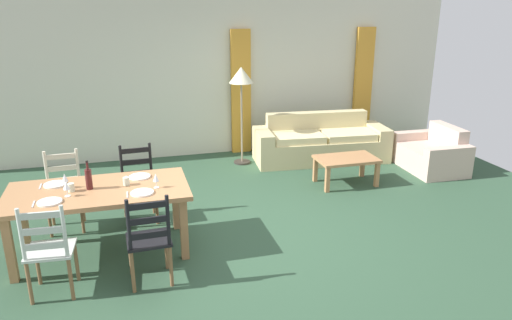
% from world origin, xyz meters
% --- Properties ---
extents(ground_plane, '(9.60, 9.60, 0.02)m').
position_xyz_m(ground_plane, '(0.00, 0.00, -0.01)').
color(ground_plane, '#2D4B35').
extents(wall_far, '(9.60, 0.16, 2.70)m').
position_xyz_m(wall_far, '(0.00, 3.30, 1.35)').
color(wall_far, beige).
rests_on(wall_far, ground_plane).
extents(curtain_panel_left, '(0.35, 0.08, 2.20)m').
position_xyz_m(curtain_panel_left, '(0.83, 3.16, 1.10)').
color(curtain_panel_left, gold).
rests_on(curtain_panel_left, ground_plane).
extents(curtain_panel_right, '(0.35, 0.08, 2.20)m').
position_xyz_m(curtain_panel_right, '(3.23, 3.16, 1.10)').
color(curtain_panel_right, gold).
rests_on(curtain_panel_right, ground_plane).
extents(dining_table, '(1.90, 0.96, 0.75)m').
position_xyz_m(dining_table, '(-1.55, -0.07, 0.66)').
color(dining_table, '#AE7A4D').
rests_on(dining_table, ground_plane).
extents(dining_chair_near_left, '(0.45, 0.43, 0.96)m').
position_xyz_m(dining_chair_near_left, '(-1.99, -0.81, 0.48)').
color(dining_chair_near_left, silver).
rests_on(dining_chair_near_left, ground_plane).
extents(dining_chair_near_right, '(0.43, 0.41, 0.96)m').
position_xyz_m(dining_chair_near_right, '(-1.08, -0.84, 0.48)').
color(dining_chair_near_right, black).
rests_on(dining_chair_near_right, ground_plane).
extents(dining_chair_far_left, '(0.43, 0.41, 0.96)m').
position_xyz_m(dining_chair_far_left, '(-1.99, 0.70, 0.48)').
color(dining_chair_far_left, beige).
rests_on(dining_chair_far_left, ground_plane).
extents(dining_chair_far_right, '(0.44, 0.42, 0.96)m').
position_xyz_m(dining_chair_far_right, '(-1.11, 0.70, 0.48)').
color(dining_chair_far_right, black).
rests_on(dining_chair_far_right, ground_plane).
extents(dinner_plate_near_left, '(0.24, 0.24, 0.02)m').
position_xyz_m(dinner_plate_near_left, '(-2.00, -0.32, 0.76)').
color(dinner_plate_near_left, white).
rests_on(dinner_plate_near_left, dining_table).
extents(fork_near_left, '(0.02, 0.17, 0.01)m').
position_xyz_m(fork_near_left, '(-2.15, -0.32, 0.75)').
color(fork_near_left, silver).
rests_on(fork_near_left, dining_table).
extents(dinner_plate_near_right, '(0.24, 0.24, 0.02)m').
position_xyz_m(dinner_plate_near_right, '(-1.10, -0.32, 0.76)').
color(dinner_plate_near_right, white).
rests_on(dinner_plate_near_right, dining_table).
extents(fork_near_right, '(0.02, 0.17, 0.01)m').
position_xyz_m(fork_near_right, '(-1.25, -0.32, 0.75)').
color(fork_near_right, silver).
rests_on(fork_near_right, dining_table).
extents(dinner_plate_far_left, '(0.24, 0.24, 0.02)m').
position_xyz_m(dinner_plate_far_left, '(-2.00, 0.18, 0.76)').
color(dinner_plate_far_left, white).
rests_on(dinner_plate_far_left, dining_table).
extents(fork_far_left, '(0.02, 0.17, 0.01)m').
position_xyz_m(fork_far_left, '(-2.15, 0.18, 0.75)').
color(fork_far_left, silver).
rests_on(fork_far_left, dining_table).
extents(dinner_plate_far_right, '(0.24, 0.24, 0.02)m').
position_xyz_m(dinner_plate_far_right, '(-1.10, 0.18, 0.76)').
color(dinner_plate_far_right, white).
rests_on(dinner_plate_far_right, dining_table).
extents(fork_far_right, '(0.02, 0.17, 0.01)m').
position_xyz_m(fork_far_right, '(-1.25, 0.18, 0.75)').
color(fork_far_right, silver).
rests_on(fork_far_right, dining_table).
extents(wine_bottle, '(0.07, 0.07, 0.32)m').
position_xyz_m(wine_bottle, '(-1.63, -0.04, 0.87)').
color(wine_bottle, '#471919').
rests_on(wine_bottle, dining_table).
extents(wine_glass_near_left, '(0.06, 0.06, 0.16)m').
position_xyz_m(wine_glass_near_left, '(-1.84, -0.19, 0.86)').
color(wine_glass_near_left, white).
rests_on(wine_glass_near_left, dining_table).
extents(wine_glass_near_right, '(0.06, 0.06, 0.16)m').
position_xyz_m(wine_glass_near_right, '(-0.94, -0.20, 0.86)').
color(wine_glass_near_right, white).
rests_on(wine_glass_near_right, dining_table).
extents(wine_glass_far_left, '(0.06, 0.06, 0.16)m').
position_xyz_m(wine_glass_far_left, '(-1.88, 0.06, 0.86)').
color(wine_glass_far_left, white).
rests_on(wine_glass_far_left, dining_table).
extents(coffee_cup_primary, '(0.07, 0.07, 0.09)m').
position_xyz_m(coffee_cup_primary, '(-1.25, -0.03, 0.80)').
color(coffee_cup_primary, beige).
rests_on(coffee_cup_primary, dining_table).
extents(coffee_cup_secondary, '(0.07, 0.07, 0.09)m').
position_xyz_m(coffee_cup_secondary, '(-1.81, -0.06, 0.80)').
color(coffee_cup_secondary, beige).
rests_on(coffee_cup_secondary, dining_table).
extents(couch, '(2.34, 1.00, 0.80)m').
position_xyz_m(couch, '(2.04, 2.34, 0.29)').
color(couch, '#CEBF8A').
rests_on(couch, ground_plane).
extents(coffee_table, '(0.90, 0.56, 0.42)m').
position_xyz_m(coffee_table, '(1.95, 1.12, 0.36)').
color(coffee_table, '#AE7A4D').
rests_on(coffee_table, ground_plane).
extents(armchair_upholstered, '(0.83, 1.18, 0.72)m').
position_xyz_m(armchair_upholstered, '(3.65, 1.37, 0.25)').
color(armchair_upholstered, beige).
rests_on(armchair_upholstered, ground_plane).
extents(standing_lamp, '(0.40, 0.40, 1.64)m').
position_xyz_m(standing_lamp, '(0.68, 2.52, 1.41)').
color(standing_lamp, '#332D28').
rests_on(standing_lamp, ground_plane).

